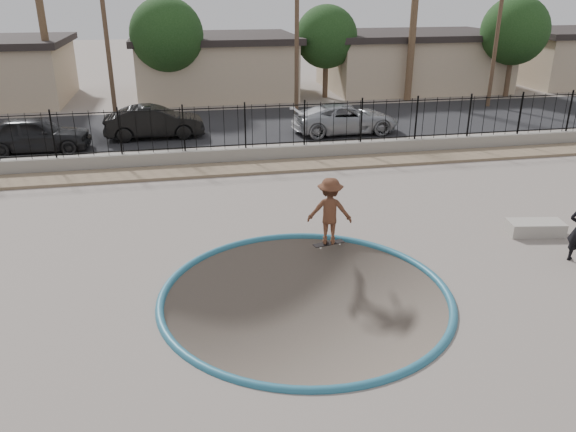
# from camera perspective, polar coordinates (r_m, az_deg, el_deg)

# --- Properties ---
(ground) EXTENTS (120.00, 120.00, 2.20)m
(ground) POSITION_cam_1_polar(r_m,az_deg,el_deg) (25.77, -4.67, 4.27)
(ground) COLOR slate
(ground) RESTS_ON ground
(bowl_pit) EXTENTS (6.84, 6.84, 1.80)m
(bowl_pit) POSITION_cam_1_polar(r_m,az_deg,el_deg) (13.54, 1.79, -8.09)
(bowl_pit) COLOR #483E37
(bowl_pit) RESTS_ON ground
(coping_ring) EXTENTS (7.04, 7.04, 0.20)m
(coping_ring) POSITION_cam_1_polar(r_m,az_deg,el_deg) (13.54, 1.79, -8.09)
(coping_ring) COLOR #26657E
(coping_ring) RESTS_ON ground
(rock_strip) EXTENTS (42.00, 1.60, 0.11)m
(rock_strip) POSITION_cam_1_polar(r_m,az_deg,el_deg) (22.77, -3.92, 4.90)
(rock_strip) COLOR #887359
(rock_strip) RESTS_ON ground
(retaining_wall) EXTENTS (42.00, 0.45, 0.60)m
(retaining_wall) POSITION_cam_1_polar(r_m,az_deg,el_deg) (23.75, -4.29, 6.24)
(retaining_wall) COLOR gray
(retaining_wall) RESTS_ON ground
(fence) EXTENTS (40.00, 0.04, 1.80)m
(fence) POSITION_cam_1_polar(r_m,az_deg,el_deg) (23.45, -4.37, 9.06)
(fence) COLOR black
(fence) RESTS_ON retaining_wall
(street) EXTENTS (90.00, 8.00, 0.04)m
(street) POSITION_cam_1_polar(r_m,az_deg,el_deg) (30.27, -5.88, 9.15)
(street) COLOR black
(street) RESTS_ON ground
(house_center) EXTENTS (10.60, 8.60, 3.90)m
(house_center) POSITION_cam_1_polar(r_m,az_deg,el_deg) (39.27, -7.42, 15.00)
(house_center) COLOR #C2AA8A
(house_center) RESTS_ON ground
(house_east) EXTENTS (12.60, 8.60, 3.90)m
(house_east) POSITION_cam_1_polar(r_m,az_deg,el_deg) (42.57, 12.43, 15.24)
(house_east) COLOR #C2AA8A
(house_east) RESTS_ON ground
(utility_pole_left) EXTENTS (1.70, 0.24, 9.00)m
(utility_pole_left) POSITION_cam_1_polar(r_m,az_deg,el_deg) (31.62, -18.02, 17.40)
(utility_pole_left) COLOR #473323
(utility_pole_left) RESTS_ON ground
(utility_pole_mid) EXTENTS (1.70, 0.24, 9.50)m
(utility_pole_mid) POSITION_cam_1_polar(r_m,az_deg,el_deg) (32.13, 0.90, 18.93)
(utility_pole_mid) COLOR #473323
(utility_pole_mid) RESTS_ON ground
(utility_pole_right) EXTENTS (1.70, 0.24, 9.00)m
(utility_pole_right) POSITION_cam_1_polar(r_m,az_deg,el_deg) (36.57, 20.58, 17.62)
(utility_pole_right) COLOR #473323
(utility_pole_right) RESTS_ON ground
(street_tree_left) EXTENTS (4.32, 4.32, 6.36)m
(street_tree_left) POSITION_cam_1_polar(r_m,az_deg,el_deg) (35.47, -12.23, 17.54)
(street_tree_left) COLOR #473323
(street_tree_left) RESTS_ON ground
(street_tree_mid) EXTENTS (3.96, 3.96, 5.83)m
(street_tree_mid) POSITION_cam_1_polar(r_m,az_deg,el_deg) (37.75, 3.92, 17.69)
(street_tree_mid) COLOR #473323
(street_tree_mid) RESTS_ON ground
(street_tree_right) EXTENTS (4.32, 4.32, 6.36)m
(street_tree_right) POSITION_cam_1_polar(r_m,az_deg,el_deg) (40.72, 22.05, 17.04)
(street_tree_right) COLOR #473323
(street_tree_right) RESTS_ON ground
(skater) EXTENTS (1.38, 1.01, 1.92)m
(skater) POSITION_cam_1_polar(r_m,az_deg,el_deg) (15.66, 4.25, 0.17)
(skater) COLOR brown
(skater) RESTS_ON ground
(skateboard) EXTENTS (0.95, 0.43, 0.08)m
(skateboard) POSITION_cam_1_polar(r_m,az_deg,el_deg) (16.02, 4.16, -2.80)
(skateboard) COLOR black
(skateboard) RESTS_ON ground
(concrete_ledge) EXTENTS (1.69, 0.96, 0.40)m
(concrete_ledge) POSITION_cam_1_polar(r_m,az_deg,el_deg) (18.21, 23.83, -1.11)
(concrete_ledge) COLOR #A19A8F
(concrete_ledge) RESTS_ON ground
(car_a) EXTENTS (4.69, 2.03, 1.58)m
(car_a) POSITION_cam_1_polar(r_m,az_deg,el_deg) (27.30, -24.28, 7.60)
(car_a) COLOR black
(car_a) RESTS_ON street
(car_b) EXTENTS (4.69, 1.72, 1.54)m
(car_b) POSITION_cam_1_polar(r_m,az_deg,el_deg) (28.05, -13.42, 9.27)
(car_b) COLOR black
(car_b) RESTS_ON street
(car_c) EXTENTS (4.54, 2.19, 1.27)m
(car_c) POSITION_cam_1_polar(r_m,az_deg,el_deg) (28.67, 4.84, 9.80)
(car_c) COLOR white
(car_c) RESTS_ON street
(car_d) EXTENTS (5.18, 2.48, 1.43)m
(car_d) POSITION_cam_1_polar(r_m,az_deg,el_deg) (28.47, 5.96, 9.82)
(car_d) COLOR #95989D
(car_d) RESTS_ON street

